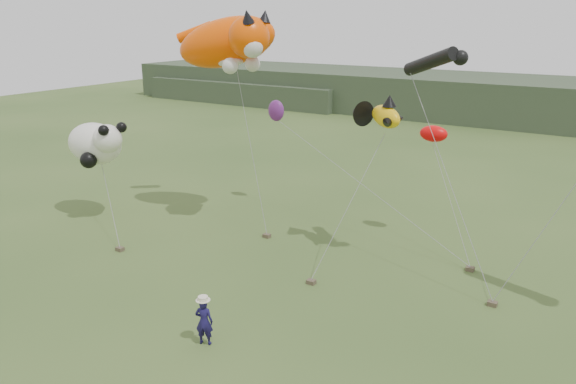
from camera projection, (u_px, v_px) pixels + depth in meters
name	position (u px, v px, depth m)	size (l,w,h in m)	color
ground	(250.00, 327.00, 18.30)	(120.00, 120.00, 0.00)	#385123
headland	(488.00, 99.00, 55.47)	(90.00, 13.00, 4.00)	#2D3D28
festival_attendant	(204.00, 322.00, 17.17)	(0.56, 0.37, 1.53)	#171244
sandbag_anchors	(323.00, 266.00, 22.66)	(15.14, 6.27, 0.17)	brown
cat_kite	(231.00, 42.00, 25.52)	(6.41, 3.74, 3.19)	#FF4E00
fish_kite	(376.00, 114.00, 22.30)	(2.86, 1.87, 1.37)	yellow
panda_kite	(96.00, 143.00, 27.34)	(3.60, 2.33, 2.24)	white
misc_kites	(351.00, 122.00, 26.59)	(9.50, 1.04, 1.14)	#EE0708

